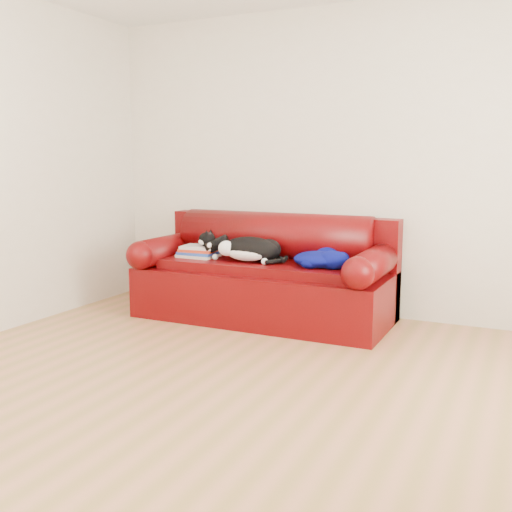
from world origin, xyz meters
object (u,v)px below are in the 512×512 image
at_px(book_stack, 199,251).
at_px(blanket, 320,259).
at_px(sofa_base, 263,291).
at_px(cat, 249,250).

relative_size(book_stack, blanket, 0.68).
bearing_deg(sofa_base, blanket, -7.97).
height_order(sofa_base, cat, cat).
distance_m(sofa_base, cat, 0.39).
distance_m(sofa_base, book_stack, 0.66).
bearing_deg(cat, book_stack, 163.01).
bearing_deg(book_stack, blanket, 0.63).
distance_m(sofa_base, blanket, 0.62).
height_order(sofa_base, book_stack, book_stack).
distance_m(book_stack, cat, 0.50).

